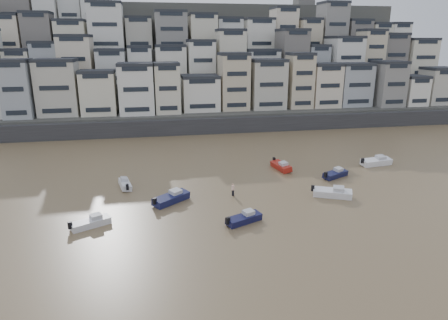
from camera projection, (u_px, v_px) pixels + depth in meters
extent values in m
cube|color=#38383A|center=(199.00, 126.00, 90.78)|extent=(140.00, 3.00, 3.50)
cube|color=#4C4C47|center=(216.00, 118.00, 98.18)|extent=(140.00, 14.00, 4.00)
cube|color=#4C4C47|center=(208.00, 99.00, 108.62)|extent=(140.00, 14.00, 10.00)
cube|color=#4C4C47|center=(202.00, 80.00, 118.76)|extent=(140.00, 14.00, 18.00)
cube|color=#4C4C47|center=(197.00, 64.00, 128.90)|extent=(140.00, 16.00, 26.00)
cube|color=#4C4C47|center=(192.00, 53.00, 141.22)|extent=(140.00, 18.00, 32.00)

